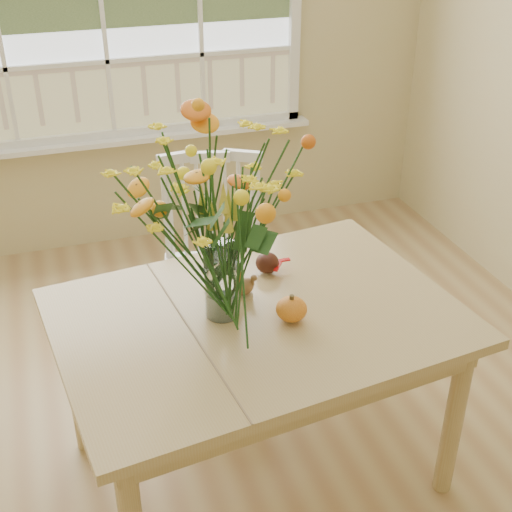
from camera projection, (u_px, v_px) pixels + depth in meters
name	position (u px, v px, depth m)	size (l,w,h in m)	color
floor	(217.00, 503.00, 2.61)	(4.00, 4.50, 0.01)	#A88151
wall_back	(102.00, 24.00, 3.79)	(4.00, 0.02, 2.70)	#D0BE85
dining_table	(258.00, 334.00, 2.45)	(1.49, 1.15, 0.74)	tan
windsor_chair	(214.00, 254.00, 3.15)	(0.55, 0.53, 0.99)	white
flower_vase	(220.00, 210.00, 2.20)	(0.57, 0.57, 0.67)	white
pumpkin	(291.00, 310.00, 2.34)	(0.11, 0.11, 0.08)	#CF5E18
turkey_figurine	(244.00, 287.00, 2.48)	(0.09, 0.08, 0.10)	#CCB78C
dark_gourd	(267.00, 264.00, 2.62)	(0.13, 0.10, 0.08)	#38160F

